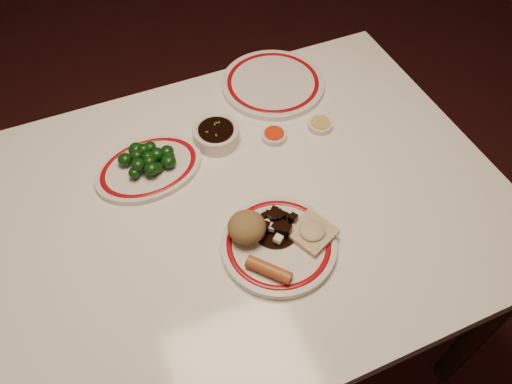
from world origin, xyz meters
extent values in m
plane|color=black|center=(0.00, 0.00, 0.00)|extent=(7.00, 7.00, 0.00)
cube|color=white|center=(0.00, 0.00, 0.73)|extent=(1.20, 0.90, 0.04)
cylinder|color=black|center=(0.54, -0.39, 0.35)|extent=(0.06, 0.06, 0.71)
cylinder|color=black|center=(-0.54, 0.39, 0.35)|extent=(0.06, 0.06, 0.71)
cylinder|color=black|center=(0.54, 0.39, 0.35)|extent=(0.06, 0.06, 0.71)
cylinder|color=silver|center=(0.03, -0.15, 0.76)|extent=(0.32, 0.32, 0.02)
torus|color=maroon|center=(0.03, -0.15, 0.77)|extent=(0.28, 0.28, 0.00)
ellipsoid|color=olive|center=(-0.03, -0.10, 0.80)|extent=(0.08, 0.08, 0.06)
cylinder|color=#B5602C|center=(-0.02, -0.20, 0.78)|extent=(0.08, 0.09, 0.03)
cube|color=#C5AE8B|center=(0.10, -0.16, 0.77)|extent=(0.11, 0.11, 0.01)
ellipsoid|color=#C5AE8B|center=(0.10, -0.16, 0.78)|extent=(0.06, 0.06, 0.02)
cylinder|color=black|center=(0.03, -0.11, 0.77)|extent=(0.10, 0.10, 0.00)
cube|color=black|center=(0.03, -0.11, 0.78)|extent=(0.02, 0.02, 0.02)
cube|color=black|center=(0.04, -0.09, 0.78)|extent=(0.02, 0.02, 0.02)
cube|color=black|center=(0.03, -0.11, 0.78)|extent=(0.02, 0.02, 0.02)
cube|color=black|center=(0.04, -0.12, 0.78)|extent=(0.02, 0.02, 0.02)
cube|color=black|center=(0.05, -0.08, 0.78)|extent=(0.02, 0.02, 0.02)
cube|color=black|center=(0.04, -0.09, 0.79)|extent=(0.03, 0.03, 0.02)
cube|color=black|center=(0.01, -0.11, 0.79)|extent=(0.02, 0.02, 0.02)
cube|color=black|center=(0.05, -0.13, 0.78)|extent=(0.02, 0.02, 0.02)
cube|color=black|center=(0.05, -0.14, 0.79)|extent=(0.03, 0.03, 0.02)
cube|color=black|center=(0.03, -0.08, 0.78)|extent=(0.02, 0.02, 0.02)
cube|color=black|center=(0.07, -0.11, 0.79)|extent=(0.02, 0.02, 0.02)
cube|color=black|center=(0.02, -0.09, 0.78)|extent=(0.02, 0.02, 0.01)
cube|color=black|center=(0.05, -0.10, 0.79)|extent=(0.02, 0.02, 0.02)
cube|color=black|center=(0.03, -0.12, 0.78)|extent=(0.03, 0.03, 0.02)
cube|color=beige|center=(0.02, -0.11, 0.78)|extent=(0.02, 0.02, 0.01)
cube|color=beige|center=(0.02, -0.10, 0.78)|extent=(0.02, 0.02, 0.01)
cube|color=beige|center=(0.02, -0.15, 0.78)|extent=(0.02, 0.02, 0.01)
torus|color=maroon|center=(-0.17, 0.17, 0.77)|extent=(0.25, 0.25, 0.00)
cylinder|color=#23471C|center=(-0.17, 0.17, 0.77)|extent=(0.01, 0.01, 0.01)
ellipsoid|color=#0D350D|center=(-0.17, 0.17, 0.78)|extent=(0.03, 0.03, 0.02)
cylinder|color=#23471C|center=(-0.11, 0.16, 0.77)|extent=(0.01, 0.01, 0.01)
ellipsoid|color=#0D350D|center=(-0.11, 0.16, 0.79)|extent=(0.03, 0.03, 0.02)
cylinder|color=#23471C|center=(-0.16, 0.19, 0.77)|extent=(0.01, 0.01, 0.01)
ellipsoid|color=#0D350D|center=(-0.16, 0.19, 0.78)|extent=(0.03, 0.03, 0.02)
cylinder|color=#23471C|center=(-0.17, 0.20, 0.77)|extent=(0.01, 0.01, 0.01)
ellipsoid|color=#0D350D|center=(-0.17, 0.20, 0.78)|extent=(0.03, 0.03, 0.02)
cylinder|color=#23471C|center=(-0.16, 0.17, 0.77)|extent=(0.01, 0.01, 0.01)
ellipsoid|color=#0D350D|center=(-0.16, 0.17, 0.79)|extent=(0.04, 0.04, 0.03)
cylinder|color=#23471C|center=(-0.20, 0.15, 0.77)|extent=(0.01, 0.01, 0.01)
ellipsoid|color=#0D350D|center=(-0.20, 0.15, 0.79)|extent=(0.03, 0.03, 0.02)
cylinder|color=#23471C|center=(-0.21, 0.20, 0.77)|extent=(0.01, 0.01, 0.01)
ellipsoid|color=#0D350D|center=(-0.21, 0.20, 0.78)|extent=(0.03, 0.03, 0.03)
cylinder|color=#23471C|center=(-0.17, 0.16, 0.77)|extent=(0.01, 0.01, 0.01)
ellipsoid|color=#0D350D|center=(-0.17, 0.16, 0.79)|extent=(0.03, 0.03, 0.03)
cylinder|color=#23471C|center=(-0.18, 0.21, 0.77)|extent=(0.01, 0.01, 0.01)
ellipsoid|color=#0D350D|center=(-0.18, 0.21, 0.79)|extent=(0.04, 0.04, 0.03)
cylinder|color=#23471C|center=(-0.16, 0.16, 0.77)|extent=(0.01, 0.01, 0.01)
ellipsoid|color=#0D350D|center=(-0.16, 0.16, 0.79)|extent=(0.03, 0.03, 0.02)
cylinder|color=#23471C|center=(-0.14, 0.18, 0.77)|extent=(0.01, 0.01, 0.01)
ellipsoid|color=#0D350D|center=(-0.14, 0.18, 0.79)|extent=(0.04, 0.04, 0.03)
cylinder|color=#23471C|center=(-0.17, 0.17, 0.77)|extent=(0.01, 0.01, 0.01)
ellipsoid|color=#0D350D|center=(-0.17, 0.17, 0.79)|extent=(0.03, 0.03, 0.02)
cylinder|color=#23471C|center=(-0.17, 0.15, 0.77)|extent=(0.01, 0.01, 0.01)
ellipsoid|color=#0D350D|center=(-0.17, 0.15, 0.79)|extent=(0.03, 0.03, 0.02)
cylinder|color=#23471C|center=(-0.15, 0.14, 0.77)|extent=(0.01, 0.01, 0.01)
ellipsoid|color=#0D350D|center=(-0.15, 0.14, 0.78)|extent=(0.03, 0.03, 0.02)
cylinder|color=#23471C|center=(-0.17, 0.17, 0.77)|extent=(0.01, 0.01, 0.01)
ellipsoid|color=#0D350D|center=(-0.17, 0.17, 0.79)|extent=(0.04, 0.04, 0.03)
cylinder|color=#23471C|center=(-0.16, 0.14, 0.77)|extent=(0.01, 0.01, 0.01)
ellipsoid|color=#0D350D|center=(-0.16, 0.14, 0.79)|extent=(0.04, 0.04, 0.03)
cylinder|color=#23471C|center=(-0.12, 0.18, 0.77)|extent=(0.01, 0.01, 0.01)
ellipsoid|color=#0D350D|center=(-0.12, 0.18, 0.79)|extent=(0.03, 0.03, 0.03)
cylinder|color=#23471C|center=(-0.18, 0.19, 0.77)|extent=(0.01, 0.01, 0.02)
ellipsoid|color=#0D350D|center=(-0.18, 0.19, 0.79)|extent=(0.04, 0.04, 0.03)
cylinder|color=#23471C|center=(-0.12, 0.15, 0.77)|extent=(0.01, 0.01, 0.01)
ellipsoid|color=#0D350D|center=(-0.12, 0.15, 0.78)|extent=(0.04, 0.04, 0.03)
ellipsoid|color=#0D350D|center=(-0.19, 0.15, 0.80)|extent=(0.03, 0.03, 0.03)
ellipsoid|color=#0D350D|center=(-0.17, 0.19, 0.80)|extent=(0.03, 0.03, 0.02)
ellipsoid|color=#0D350D|center=(-0.16, 0.19, 0.80)|extent=(0.03, 0.03, 0.02)
ellipsoid|color=#0D350D|center=(-0.15, 0.19, 0.80)|extent=(0.03, 0.03, 0.02)
ellipsoid|color=#0D350D|center=(-0.16, 0.15, 0.80)|extent=(0.03, 0.03, 0.02)
ellipsoid|color=#0D350D|center=(-0.16, 0.17, 0.80)|extent=(0.03, 0.03, 0.02)
ellipsoid|color=#0D350D|center=(-0.19, 0.18, 0.80)|extent=(0.03, 0.03, 0.02)
cylinder|color=silver|center=(0.02, 0.20, 0.77)|extent=(0.11, 0.11, 0.04)
cylinder|color=black|center=(0.02, 0.20, 0.79)|extent=(0.09, 0.09, 0.00)
cylinder|color=silver|center=(0.15, 0.15, 0.76)|extent=(0.06, 0.06, 0.02)
cylinder|color=red|center=(0.15, 0.15, 0.77)|extent=(0.05, 0.05, 0.00)
cylinder|color=silver|center=(0.27, 0.14, 0.76)|extent=(0.06, 0.06, 0.02)
cylinder|color=tan|center=(0.27, 0.14, 0.77)|extent=(0.05, 0.05, 0.00)
cylinder|color=silver|center=(0.23, 0.33, 0.76)|extent=(0.36, 0.36, 0.02)
torus|color=maroon|center=(0.23, 0.33, 0.77)|extent=(0.31, 0.31, 0.00)
camera|label=1|loc=(-0.24, -0.64, 1.66)|focal=35.00mm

